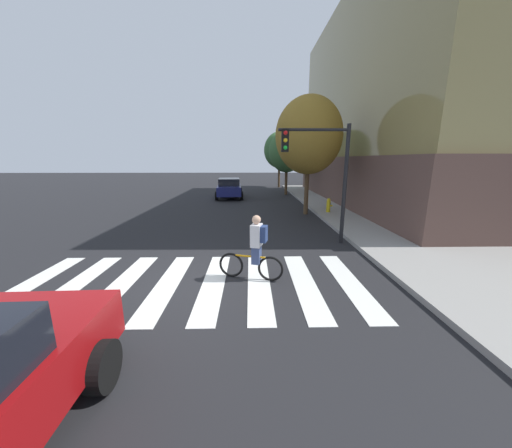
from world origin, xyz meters
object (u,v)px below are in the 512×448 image
at_px(traffic_light_near, 323,164).
at_px(street_tree_mid, 287,151).
at_px(fire_hydrant, 328,205).
at_px(street_tree_near, 309,136).
at_px(street_tree_far, 279,150).
at_px(cyclist, 255,248).
at_px(sedan_mid, 229,188).

relative_size(traffic_light_near, street_tree_mid, 0.77).
xyz_separation_m(fire_hydrant, street_tree_near, (-1.24, 0.17, 3.73)).
relative_size(fire_hydrant, street_tree_far, 0.13).
height_order(cyclist, street_tree_mid, street_tree_mid).
distance_m(sedan_mid, street_tree_near, 9.19).
relative_size(street_tree_mid, street_tree_far, 0.92).
relative_size(sedan_mid, traffic_light_near, 1.10).
xyz_separation_m(traffic_light_near, fire_hydrant, (1.85, 5.36, -2.33)).
xyz_separation_m(cyclist, traffic_light_near, (2.41, 3.11, 2.02)).
relative_size(sedan_mid, street_tree_far, 0.77).
bearing_deg(traffic_light_near, street_tree_far, 88.13).
bearing_deg(street_tree_mid, cyclist, -99.78).
height_order(sedan_mid, street_tree_mid, street_tree_mid).
bearing_deg(street_tree_mid, traffic_light_near, -92.46).
height_order(sedan_mid, traffic_light_near, traffic_light_near).
relative_size(sedan_mid, fire_hydrant, 5.91).
xyz_separation_m(fire_hydrant, street_tree_far, (-1.16, 15.82, 3.50)).
bearing_deg(fire_hydrant, street_tree_near, 172.07).
distance_m(traffic_light_near, street_tree_near, 5.74).
distance_m(fire_hydrant, street_tree_mid, 9.70).
distance_m(sedan_mid, fire_hydrant, 9.41).
bearing_deg(sedan_mid, traffic_light_near, -71.44).
height_order(traffic_light_near, street_tree_near, street_tree_near).
xyz_separation_m(sedan_mid, street_tree_near, (4.82, -7.02, 3.46)).
height_order(fire_hydrant, street_tree_far, street_tree_far).
bearing_deg(traffic_light_near, fire_hydrant, 70.98).
distance_m(fire_hydrant, street_tree_far, 16.24).
distance_m(traffic_light_near, street_tree_far, 21.22).
distance_m(fire_hydrant, street_tree_near, 3.93).
bearing_deg(sedan_mid, street_tree_mid, 21.40).
relative_size(street_tree_near, street_tree_mid, 1.15).
height_order(sedan_mid, cyclist, cyclist).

